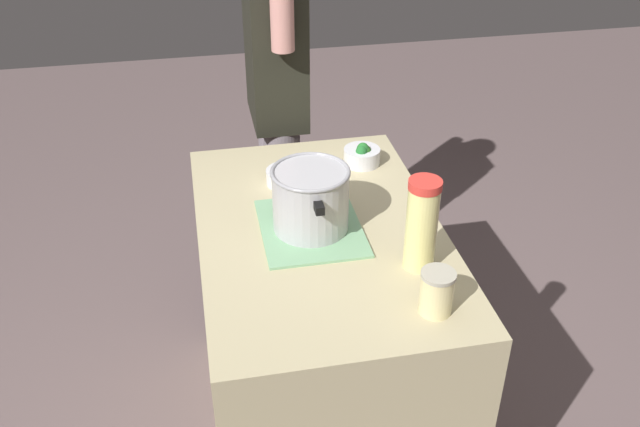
{
  "coord_description": "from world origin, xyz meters",
  "views": [
    {
      "loc": [
        -1.67,
        0.33,
        2.04
      ],
      "look_at": [
        0.0,
        0.0,
        0.95
      ],
      "focal_mm": 39.4,
      "sensor_mm": 36.0,
      "label": 1
    }
  ],
  "objects_px": {
    "cooking_pot": "(311,198)",
    "mason_jar": "(437,292)",
    "lemonade_pitcher": "(422,224)",
    "broccoli_bowl_front": "(288,175)",
    "broccoli_bowl_center": "(362,155)",
    "person_cook": "(277,99)"
  },
  "relations": [
    {
      "from": "broccoli_bowl_front",
      "to": "broccoli_bowl_center",
      "type": "height_order",
      "value": "broccoli_bowl_center"
    },
    {
      "from": "cooking_pot",
      "to": "person_cook",
      "type": "height_order",
      "value": "person_cook"
    },
    {
      "from": "cooking_pot",
      "to": "mason_jar",
      "type": "bearing_deg",
      "value": -150.52
    },
    {
      "from": "broccoli_bowl_center",
      "to": "mason_jar",
      "type": "bearing_deg",
      "value": 179.48
    },
    {
      "from": "lemonade_pitcher",
      "to": "person_cook",
      "type": "distance_m",
      "value": 1.08
    },
    {
      "from": "broccoli_bowl_front",
      "to": "mason_jar",
      "type": "bearing_deg",
      "value": -159.54
    },
    {
      "from": "mason_jar",
      "to": "person_cook",
      "type": "distance_m",
      "value": 1.26
    },
    {
      "from": "cooking_pot",
      "to": "broccoli_bowl_center",
      "type": "relative_size",
      "value": 2.39
    },
    {
      "from": "cooking_pot",
      "to": "broccoli_bowl_center",
      "type": "xyz_separation_m",
      "value": [
        0.36,
        -0.24,
        -0.07
      ]
    },
    {
      "from": "mason_jar",
      "to": "broccoli_bowl_front",
      "type": "height_order",
      "value": "mason_jar"
    },
    {
      "from": "lemonade_pitcher",
      "to": "broccoli_bowl_center",
      "type": "xyz_separation_m",
      "value": [
        0.58,
        0.01,
        -0.1
      ]
    },
    {
      "from": "cooking_pot",
      "to": "broccoli_bowl_center",
      "type": "bearing_deg",
      "value": -34.3
    },
    {
      "from": "cooking_pot",
      "to": "broccoli_bowl_center",
      "type": "height_order",
      "value": "cooking_pot"
    },
    {
      "from": "mason_jar",
      "to": "broccoli_bowl_center",
      "type": "xyz_separation_m",
      "value": [
        0.77,
        -0.01,
        -0.03
      ]
    },
    {
      "from": "cooking_pot",
      "to": "mason_jar",
      "type": "distance_m",
      "value": 0.48
    },
    {
      "from": "lemonade_pitcher",
      "to": "broccoli_bowl_front",
      "type": "xyz_separation_m",
      "value": [
        0.51,
        0.28,
        -0.11
      ]
    },
    {
      "from": "cooking_pot",
      "to": "broccoli_bowl_front",
      "type": "distance_m",
      "value": 0.29
    },
    {
      "from": "lemonade_pitcher",
      "to": "mason_jar",
      "type": "relative_size",
      "value": 2.25
    },
    {
      "from": "cooking_pot",
      "to": "person_cook",
      "type": "bearing_deg",
      "value": -1.43
    },
    {
      "from": "broccoli_bowl_front",
      "to": "broccoli_bowl_center",
      "type": "relative_size",
      "value": 1.1
    },
    {
      "from": "broccoli_bowl_front",
      "to": "person_cook",
      "type": "distance_m",
      "value": 0.55
    },
    {
      "from": "cooking_pot",
      "to": "broccoli_bowl_center",
      "type": "distance_m",
      "value": 0.44
    }
  ]
}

